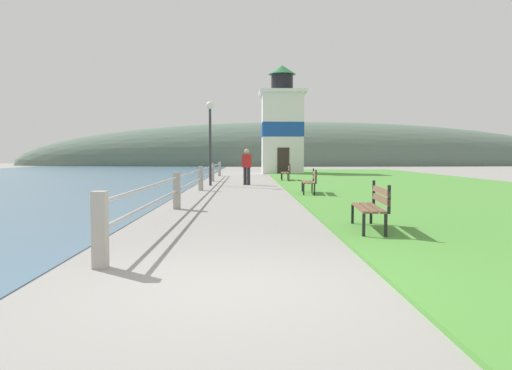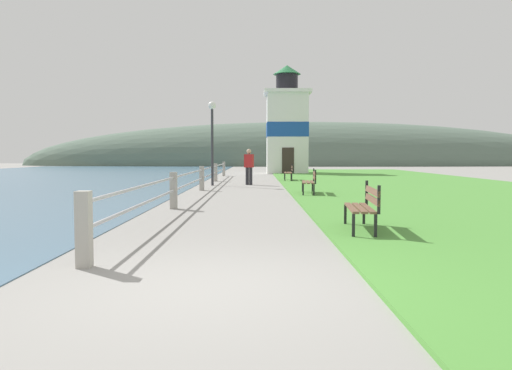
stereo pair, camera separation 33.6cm
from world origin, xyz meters
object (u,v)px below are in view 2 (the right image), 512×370
Objects in this scene: park_bench_near at (364,204)px; lamp_post at (212,128)px; lighthouse at (286,127)px; park_bench_midway at (310,180)px; person_strolling at (249,165)px; park_bench_far at (289,171)px.

lamp_post is at bearing -68.96° from park_bench_near.
park_bench_near is at bearing -74.19° from lamp_post.
lighthouse reaches higher than lamp_post.
person_strolling is at bearing -64.53° from park_bench_midway.
person_strolling is at bearing 59.72° from park_bench_far.
park_bench_near is 0.20× the size of lighthouse.
park_bench_midway is 0.45× the size of lamp_post.
lamp_post reaches higher than park_bench_far.
park_bench_midway is 9.49m from park_bench_far.
lamp_post is at bearing 129.86° from person_strolling.
park_bench_far is (-0.15, 18.27, 0.00)m from park_bench_near.
park_bench_midway is 1.03× the size of person_strolling.
park_bench_near is 15.13m from lamp_post.
park_bench_far is 5.94m from lamp_post.
person_strolling reaches higher than park_bench_near.
park_bench_far is at bearing -7.75° from person_strolling.
park_bench_near and park_bench_far have the same top height.
lighthouse is at bearing 73.82° from lamp_post.
park_bench_far is at bearing 44.59° from lamp_post.
lighthouse is at bearing 14.65° from person_strolling.
park_bench_near is 29.97m from lighthouse.
lamp_post is (-4.04, 5.62, 2.20)m from park_bench_midway.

